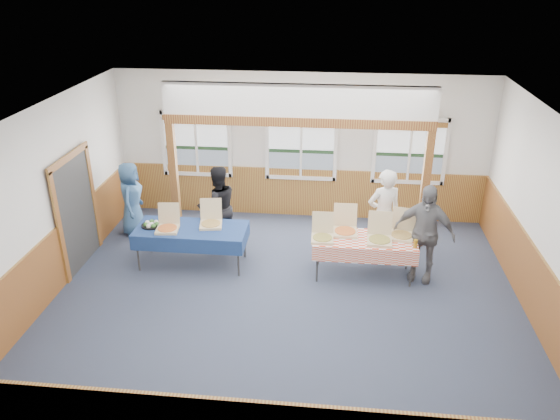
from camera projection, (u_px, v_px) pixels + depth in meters
The scene contains 30 objects.
floor at pixel (285, 301), 9.26m from camera, with size 8.00×8.00×0.00m, color #2B3346.
ceiling at pixel (286, 116), 7.93m from camera, with size 8.00×8.00×0.00m, color white.
wall_back at pixel (301, 147), 11.76m from camera, with size 8.00×8.00×0.00m, color silver.
wall_front at pixel (253, 365), 5.43m from camera, with size 8.00×8.00×0.00m, color silver.
wall_left at pixel (44, 205), 8.98m from camera, with size 8.00×8.00×0.00m, color silver.
wall_right at pixel (550, 228), 8.22m from camera, with size 8.00×8.00×0.00m, color silver.
wainscot_back at pixel (300, 192), 12.17m from camera, with size 7.98×0.05×1.10m, color brown.
wainscot_left at pixel (57, 260), 9.41m from camera, with size 0.05×6.98×1.10m, color brown.
wainscot_right at pixel (535, 287), 8.66m from camera, with size 0.05×6.98×1.10m, color brown.
cased_opening at pixel (76, 212), 10.02m from camera, with size 0.06×1.30×2.10m, color #2F2F2F.
window_left at pixel (196, 141), 11.91m from camera, with size 1.56×0.10×1.46m.
window_mid at pixel (301, 144), 11.69m from camera, with size 1.56×0.10×1.46m.
window_right at pixel (410, 148), 11.47m from camera, with size 1.56×0.10×1.46m.
post_left at pixel (174, 180), 11.08m from camera, with size 0.15×0.15×2.40m, color #5D2814.
post_right at pixel (425, 190), 10.60m from camera, with size 0.15×0.15×2.40m, color #5D2814.
cross_beam at pixel (298, 122), 10.30m from camera, with size 5.15×0.18×0.18m, color #5D2814.
table_left at pixel (191, 230), 10.11m from camera, with size 2.08×0.96×0.76m.
table_right at pixel (365, 241), 9.73m from camera, with size 1.98×1.32×0.76m.
pizza_box_a at pixel (168, 226), 10.00m from camera, with size 0.45×0.52×0.43m.
pizza_box_b at pixel (211, 222), 10.18m from camera, with size 0.48×0.55×0.44m.
pizza_box_c at pixel (322, 236), 9.67m from camera, with size 0.40×0.48×0.43m.
pizza_box_d at pixel (345, 229), 9.89m from camera, with size 0.44×0.53×0.47m.
pizza_box_e at pixel (380, 238), 9.59m from camera, with size 0.45×0.54×0.47m.
pizza_box_f at pixel (402, 233), 9.75m from camera, with size 0.52×0.59×0.46m.
veggie_tray at pixel (151, 224), 10.15m from camera, with size 0.38×0.38×0.09m.
drink_glass at pixel (415, 244), 9.37m from camera, with size 0.07×0.07×0.15m, color olive.
woman_white at pixel (383, 215), 10.28m from camera, with size 0.66×0.43×1.81m, color silver.
woman_black at pixel (218, 207), 10.75m from camera, with size 0.82×0.64×1.68m, color black.
man_blue at pixel (131, 198), 11.29m from camera, with size 0.76×0.49×1.56m, color #385F8C.
person_grey at pixel (424, 233), 9.57m from camera, with size 1.06×0.44×1.82m, color slate.
Camera 1 is at (0.72, -7.74, 5.27)m, focal length 35.00 mm.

